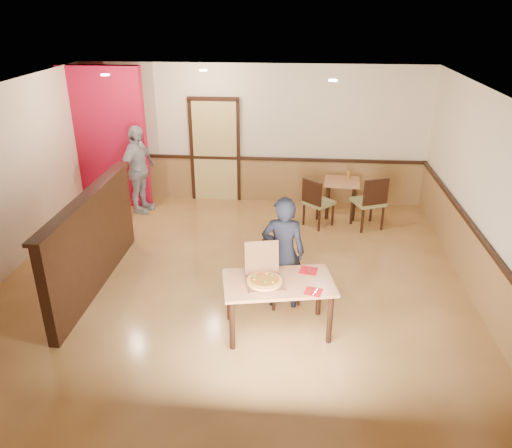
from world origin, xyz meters
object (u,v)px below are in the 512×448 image
Objects in this scene: condiment at (348,175)px; main_table at (278,289)px; diner_chair at (280,268)px; passerby at (138,170)px; pizza_box at (264,278)px; diner at (283,253)px; side_chair_right at (370,201)px; side_table at (341,189)px; side_chair_left at (316,201)px.

main_table is at bearing -106.37° from condiment.
diner_chair reaches higher than condiment.
passerby reaches higher than diner_chair.
diner is at bearing 60.16° from pizza_box.
diner_chair is 1.56× the size of pizza_box.
passerby reaches higher than side_chair_right.
diner reaches higher than pizza_box.
side_chair_right is 3.76m from pizza_box.
pizza_box is at bearing -107.33° from side_table.
diner_chair is at bearing -72.14° from diner.
pizza_box is (-1.23, -3.95, 0.25)m from side_table.
passerby reaches higher than side_table.
diner is 2.77× the size of pizza_box.
side_chair_right is 6.46× the size of condiment.
pizza_box reaches higher than side_table.
passerby reaches higher than side_chair_left.
side_chair_left is 0.58× the size of diner.
passerby is (-2.95, 3.14, 0.07)m from diner.
side_table is at bearing 60.75° from pizza_box.
diner_chair is at bearing -118.46° from passerby.
condiment is at bearing 40.20° from side_table.
pizza_box is at bearing -126.31° from diner_chair.
side_table is at bearing -106.31° from diner.
side_chair_right is 3.08m from diner.
side_chair_right is at bearing -118.37° from diner.
diner_chair is 2.97m from side_chair_right.
main_table is 0.92× the size of diner.
passerby is at bearing 117.07° from main_table.
side_table is 4.15m from pizza_box.
side_chair_right is 0.84m from condiment.
side_table is 0.41× the size of passerby.
diner is at bearing -108.62° from condiment.
side_table is at bearing 47.08° from diner_chair.
side_chair_left is 5.92× the size of condiment.
main_table is 4.76m from passerby.
side_table is 4.54× the size of condiment.
side_chair_right is at bearing -78.51° from passerby.
side_chair_left is 1.61× the size of pizza_box.
diner_chair is 0.89× the size of side_chair_right.
diner_chair is at bearing 66.07° from pizza_box.
diner_chair is 1.27× the size of side_table.
side_table is at bearing -75.02° from side_chair_right.
diner reaches higher than side_chair_left.
side_table is (0.50, 0.60, 0.03)m from side_chair_left.
main_table is 3.36m from side_chair_left.
diner_chair is 0.34m from diner.
passerby is at bearing -177.68° from side_table.
pizza_box is (2.74, -3.79, -0.09)m from passerby.
side_chair_left reaches higher than condiment.
condiment is at bearing 59.57° from pizza_box.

